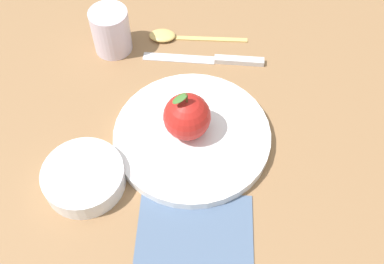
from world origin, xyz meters
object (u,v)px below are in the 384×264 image
side_bowl (84,176)px  apple (187,117)px  knife (215,59)px  linen_napkin (195,234)px  cup (111,29)px  spoon (174,36)px  dinner_plate (192,135)px

side_bowl → apple: bearing=-172.8°
knife → linen_napkin: size_ratio=1.25×
cup → spoon: (-0.11, 0.02, -0.04)m
cup → knife: bearing=148.3°
cup → knife: (-0.16, 0.10, -0.04)m
knife → spoon: bearing=-59.4°
dinner_plate → cup: bearing=-76.3°
spoon → linen_napkin: (0.10, 0.37, -0.00)m
dinner_plate → spoon: dinner_plate is taller
dinner_plate → cup: cup is taller
knife → spoon: size_ratio=1.15×
dinner_plate → knife: size_ratio=1.22×
side_bowl → knife: (-0.27, -0.16, -0.02)m
apple → cup: 0.24m
knife → dinner_plate: bearing=55.1°
side_bowl → linen_napkin: 0.18m
dinner_plate → side_bowl: (0.17, 0.01, 0.01)m
side_bowl → spoon: bearing=-133.5°
apple → knife: bearing=-127.7°
knife → apple: bearing=52.3°
knife → linen_napkin: (0.15, 0.29, -0.00)m
side_bowl → linen_napkin: size_ratio=0.74×
spoon → dinner_plate: bearing=77.0°
apple → knife: (-0.10, -0.13, -0.05)m
knife → spoon: (0.05, -0.08, 0.00)m
linen_napkin → side_bowl: bearing=-48.3°
dinner_plate → spoon: bearing=-103.0°
spoon → knife: bearing=120.6°
apple → cup: (0.05, -0.23, -0.01)m
dinner_plate → side_bowl: size_ratio=2.05×
apple → spoon: apple is taller
dinner_plate → knife: dinner_plate is taller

